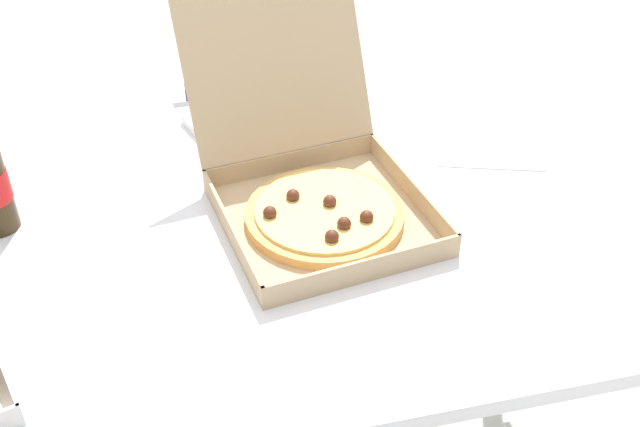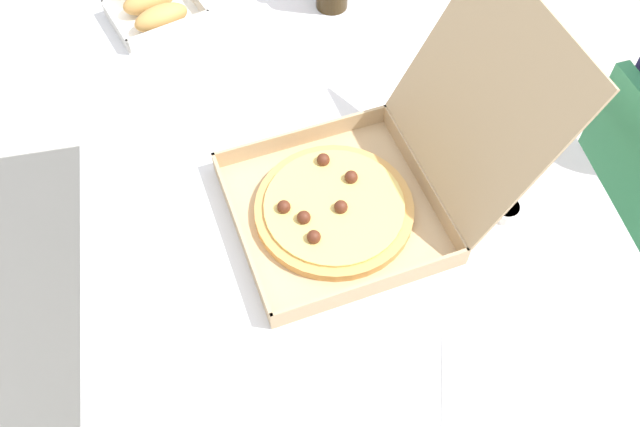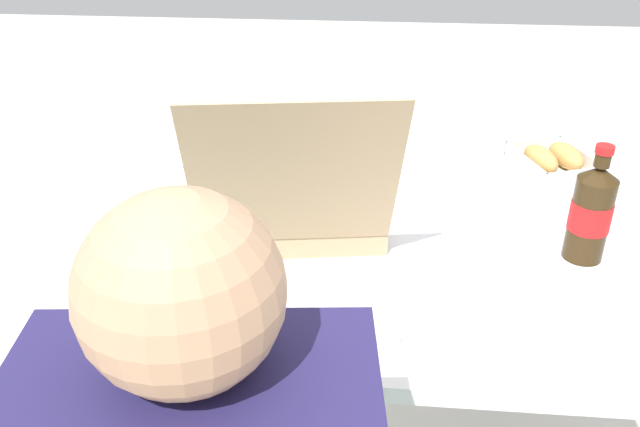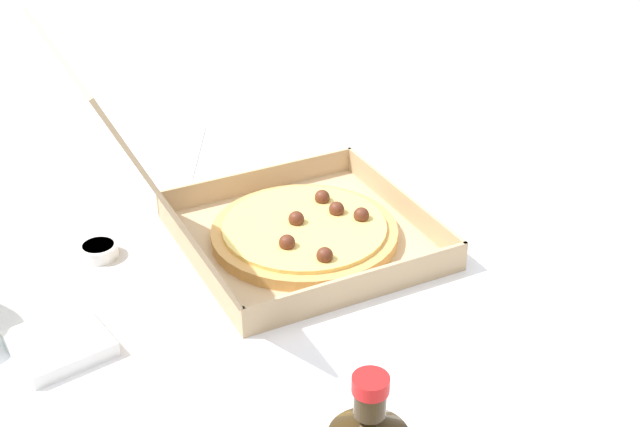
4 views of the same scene
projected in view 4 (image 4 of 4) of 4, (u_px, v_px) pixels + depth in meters
The scene contains 5 objects.
dining_table at pixel (298, 301), 1.31m from camera, with size 1.40×0.93×0.73m.
pizza_box_open at pixel (275, 220), 1.27m from camera, with size 0.42×0.54×0.36m.
paper_menu at pixel (158, 151), 1.58m from camera, with size 0.21×0.15×0.00m, color white.
napkin_pile at pixel (60, 344), 1.10m from camera, with size 0.11×0.11×0.02m, color white.
dipping_sauce_cup at pixel (99, 250), 1.28m from camera, with size 0.06×0.06×0.02m.
Camera 4 is at (-1.02, 0.30, 1.43)m, focal length 49.32 mm.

